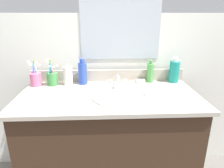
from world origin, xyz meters
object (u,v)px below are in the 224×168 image
Objects in this scene: bottle_shampoo_blue at (83,73)px; cup_green at (52,78)px; cup_pink at (36,79)px; faucet at (118,83)px; bottle_toner_green at (150,73)px; bottle_mouthwash_teal at (174,71)px; soap_bar at (141,81)px; bottle_lotion_white at (68,75)px.

cup_green reaches higher than bottle_shampoo_blue.
cup_pink is (-0.34, -0.02, -0.03)m from bottle_shampoo_blue.
bottle_toner_green is (0.26, 0.09, 0.05)m from faucet.
bottle_mouthwash_teal is at bearing 2.03° from cup_pink.
faucet is 0.82× the size of cup_green.
faucet is 0.20m from soap_bar.
bottle_toner_green is 0.86m from cup_pink.
bottle_shampoo_blue is (-0.26, 0.07, 0.06)m from faucet.
bottle_shampoo_blue and cup_pink have the same top height.
cup_pink reaches higher than bottle_lotion_white.
cup_green reaches higher than bottle_lotion_white.
bottle_toner_green reaches higher than soap_bar.
soap_bar is at bearing 0.27° from bottle_shampoo_blue.
bottle_toner_green is at bearing 2.39° from bottle_shampoo_blue.
bottle_toner_green is 0.74m from cup_green.
bottle_mouthwash_teal reaches higher than cup_pink.
bottle_lotion_white is 2.54× the size of soap_bar.
bottle_lotion_white is at bearing -177.77° from bottle_mouthwash_teal.
bottle_lotion_white is at bearing -176.35° from bottle_toner_green.
bottle_lotion_white is 0.84× the size of bottle_mouthwash_teal.
soap_bar is at bearing -177.54° from bottle_mouthwash_teal.
bottle_shampoo_blue is at bearing 4.48° from cup_green.
bottle_mouthwash_teal is at bearing 2.23° from bottle_lotion_white.
bottle_toner_green reaches higher than bottle_lotion_white.
bottle_mouthwash_teal is 0.99× the size of cup_green.
bottle_toner_green is 2.67× the size of soap_bar.
soap_bar is (0.78, 0.03, -0.04)m from cup_pink.
bottle_shampoo_blue is 0.98× the size of cup_green.
cup_pink reaches higher than soap_bar.
faucet is 0.49m from cup_green.
cup_pink is 0.12m from cup_green.
cup_green is (0.12, 0.01, -0.00)m from cup_pink.
bottle_toner_green is 0.89× the size of cup_pink.
cup_green is at bearing 179.72° from bottle_lotion_white.
bottle_shampoo_blue reaches higher than soap_bar.
cup_green reaches higher than bottle_toner_green.
cup_pink is at bearing -178.11° from soap_bar.
bottle_shampoo_blue is at bearing 9.60° from bottle_lotion_white.
bottle_toner_green is 0.89× the size of bottle_shampoo_blue.
soap_bar is at bearing 2.12° from bottle_lotion_white.
bottle_lotion_white reaches higher than faucet.
bottle_mouthwash_teal is (0.81, 0.03, 0.01)m from bottle_lotion_white.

